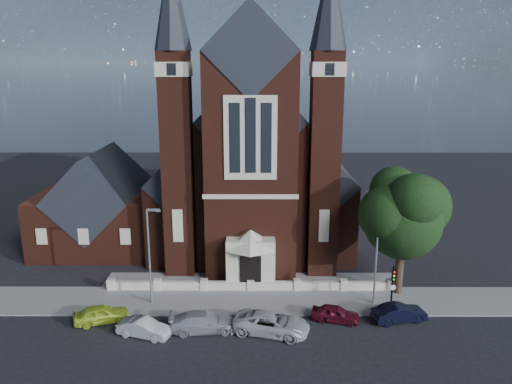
# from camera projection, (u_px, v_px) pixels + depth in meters

# --- Properties ---
(ground) EXTENTS (120.00, 120.00, 0.00)m
(ground) POSITION_uv_depth(u_px,v_px,m) (252.00, 254.00, 51.16)
(ground) COLOR black
(ground) RESTS_ON ground
(pavement_strip) EXTENTS (60.00, 5.00, 0.12)m
(pavement_strip) POSITION_uv_depth(u_px,v_px,m) (250.00, 301.00, 40.99)
(pavement_strip) COLOR slate
(pavement_strip) RESTS_ON ground
(forecourt_paving) EXTENTS (26.00, 3.00, 0.14)m
(forecourt_paving) POSITION_uv_depth(u_px,v_px,m) (251.00, 281.00, 44.87)
(forecourt_paving) COLOR slate
(forecourt_paving) RESTS_ON ground
(forecourt_wall) EXTENTS (24.00, 0.40, 0.90)m
(forecourt_wall) POSITION_uv_depth(u_px,v_px,m) (251.00, 291.00, 42.93)
(forecourt_wall) COLOR beige
(forecourt_wall) RESTS_ON ground
(church) EXTENTS (20.01, 34.90, 29.20)m
(church) POSITION_uv_depth(u_px,v_px,m) (252.00, 161.00, 56.79)
(church) COLOR #471D13
(church) RESTS_ON ground
(parish_hall) EXTENTS (12.00, 12.20, 10.24)m
(parish_hall) POSITION_uv_depth(u_px,v_px,m) (102.00, 208.00, 53.10)
(parish_hall) COLOR #471D13
(parish_hall) RESTS_ON ground
(street_tree) EXTENTS (6.40, 6.60, 10.70)m
(street_tree) POSITION_uv_depth(u_px,v_px,m) (406.00, 216.00, 40.39)
(street_tree) COLOR black
(street_tree) RESTS_ON ground
(street_lamp_left) EXTENTS (1.16, 0.22, 8.09)m
(street_lamp_left) POSITION_uv_depth(u_px,v_px,m) (150.00, 251.00, 39.38)
(street_lamp_left) COLOR gray
(street_lamp_left) RESTS_ON ground
(street_lamp_right) EXTENTS (1.16, 0.22, 8.09)m
(street_lamp_right) POSITION_uv_depth(u_px,v_px,m) (378.00, 251.00, 39.33)
(street_lamp_right) COLOR gray
(street_lamp_right) RESTS_ON ground
(traffic_signal) EXTENTS (0.28, 0.42, 4.00)m
(traffic_signal) POSITION_uv_depth(u_px,v_px,m) (393.00, 283.00, 38.31)
(traffic_signal) COLOR black
(traffic_signal) RESTS_ON ground
(car_lime_van) EXTENTS (4.34, 2.86, 1.37)m
(car_lime_van) POSITION_uv_depth(u_px,v_px,m) (101.00, 314.00, 37.53)
(car_lime_van) COLOR #A6C126
(car_lime_van) RESTS_ON ground
(car_silver_a) EXTENTS (4.14, 2.45, 1.29)m
(car_silver_a) POSITION_uv_depth(u_px,v_px,m) (144.00, 328.00, 35.63)
(car_silver_a) COLOR #A9ACB1
(car_silver_a) RESTS_ON ground
(car_silver_b) EXTENTS (5.08, 2.42, 1.43)m
(car_silver_b) POSITION_uv_depth(u_px,v_px,m) (203.00, 322.00, 36.32)
(car_silver_b) COLOR #999AA0
(car_silver_b) RESTS_ON ground
(car_white_suv) EXTENTS (5.98, 3.82, 1.54)m
(car_white_suv) POSITION_uv_depth(u_px,v_px,m) (272.00, 323.00, 36.02)
(car_white_suv) COLOR silver
(car_white_suv) RESTS_ON ground
(car_dark_red) EXTENTS (3.87, 2.33, 1.23)m
(car_dark_red) POSITION_uv_depth(u_px,v_px,m) (335.00, 314.00, 37.74)
(car_dark_red) COLOR #520E1B
(car_dark_red) RESTS_ON ground
(car_navy) EXTENTS (4.36, 2.30, 1.37)m
(car_navy) POSITION_uv_depth(u_px,v_px,m) (400.00, 313.00, 37.67)
(car_navy) COLOR black
(car_navy) RESTS_ON ground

